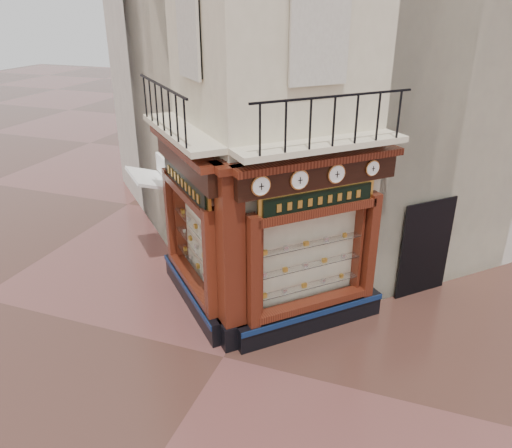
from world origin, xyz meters
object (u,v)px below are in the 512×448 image
at_px(clock_a, 261,186).
at_px(clock_c, 336,174).
at_px(clock_b, 299,180).
at_px(awning, 157,259).
at_px(signboard_right, 318,199).
at_px(corner_pilaster, 231,262).
at_px(clock_d, 372,168).
at_px(signboard_left, 185,183).

xyz_separation_m(clock_a, clock_c, (1.14, 1.14, 0.00)).
bearing_deg(clock_b, awning, 109.83).
xyz_separation_m(awning, signboard_right, (4.92, -1.74, 3.10)).
height_order(corner_pilaster, clock_d, corner_pilaster).
distance_m(corner_pilaster, signboard_right, 2.12).
bearing_deg(clock_a, signboard_right, 4.82).
bearing_deg(clock_c, clock_b, 180.00).
bearing_deg(signboard_right, signboard_left, 135.00).
distance_m(clock_b, clock_c, 0.82).
xyz_separation_m(clock_a, clock_b, (0.56, 0.56, 0.00)).
bearing_deg(awning, clock_c, -152.06).
height_order(clock_a, awning, clock_a).
distance_m(corner_pilaster, clock_d, 3.38).
relative_size(clock_c, awning, 0.25).
bearing_deg(clock_a, corner_pilaster, 135.88).
relative_size(clock_c, signboard_right, 0.21).
relative_size(clock_b, signboard_left, 0.18).
bearing_deg(clock_d, clock_c, 180.00).
xyz_separation_m(corner_pilaster, clock_c, (1.75, 1.15, 1.67)).
bearing_deg(clock_c, corner_pilaster, 168.26).
bearing_deg(signboard_left, corner_pilaster, -169.75).
distance_m(signboard_left, signboard_right, 2.92).
bearing_deg(clock_a, clock_c, 0.00).
distance_m(clock_b, awning, 6.27).
distance_m(clock_c, awning, 6.54).
bearing_deg(clock_a, clock_d, 0.00).
bearing_deg(awning, clock_d, -144.74).
bearing_deg(clock_c, clock_d, -0.00).
bearing_deg(awning, signboard_left, -176.02).
relative_size(clock_b, clock_c, 1.01).
distance_m(clock_a, signboard_right, 1.41).
bearing_deg(clock_c, awning, 117.94).
height_order(clock_d, awning, clock_d).
xyz_separation_m(clock_b, signboard_left, (-2.64, 0.44, -0.52)).
distance_m(clock_d, signboard_left, 3.92).
bearing_deg(signboard_right, clock_d, -5.47).
xyz_separation_m(clock_d, signboard_left, (-3.82, -0.74, -0.52)).
height_order(clock_a, signboard_left, clock_a).
relative_size(clock_a, awning, 0.25).
height_order(corner_pilaster, clock_b, corner_pilaster).
bearing_deg(awning, corner_pilaster, -173.50).
distance_m(clock_b, signboard_left, 2.72).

